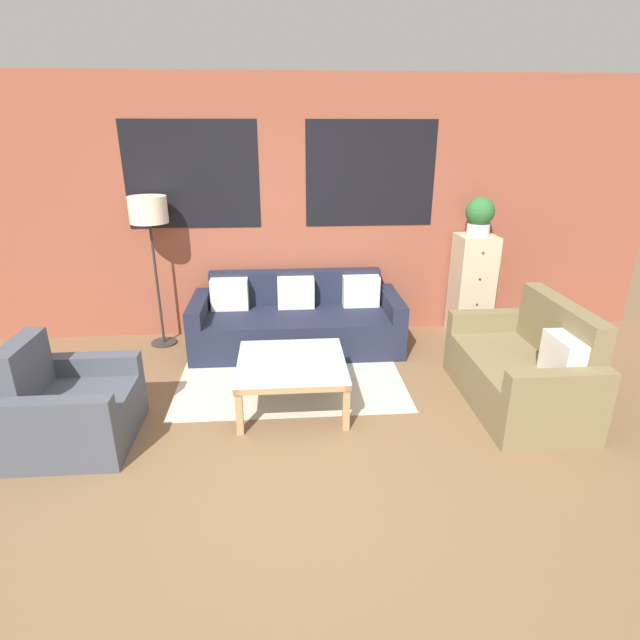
% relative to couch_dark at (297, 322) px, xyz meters
% --- Properties ---
extents(ground_plane, '(16.00, 16.00, 0.00)m').
position_rel_couch_dark_xyz_m(ground_plane, '(-0.11, -1.95, -0.28)').
color(ground_plane, brown).
extents(wall_back_brick, '(8.40, 0.09, 2.80)m').
position_rel_couch_dark_xyz_m(wall_back_brick, '(-0.11, 0.49, 1.12)').
color(wall_back_brick, brown).
rests_on(wall_back_brick, ground_plane).
extents(rug, '(2.13, 1.56, 0.00)m').
position_rel_couch_dark_xyz_m(rug, '(-0.08, -0.71, -0.28)').
color(rug, beige).
rests_on(rug, ground_plane).
extents(couch_dark, '(2.22, 0.88, 0.78)m').
position_rel_couch_dark_xyz_m(couch_dark, '(0.00, 0.00, 0.00)').
color(couch_dark, '#1E2338').
rests_on(couch_dark, ground_plane).
extents(settee_vintage, '(0.80, 1.43, 0.92)m').
position_rel_couch_dark_xyz_m(settee_vintage, '(1.90, -1.38, 0.03)').
color(settee_vintage, olive).
rests_on(settee_vintage, ground_plane).
extents(armchair_corner, '(0.80, 0.85, 0.84)m').
position_rel_couch_dark_xyz_m(armchair_corner, '(-1.75, -1.68, -0.01)').
color(armchair_corner, '#474C56').
rests_on(armchair_corner, ground_plane).
extents(coffee_table, '(0.91, 0.91, 0.42)m').
position_rel_couch_dark_xyz_m(coffee_table, '(-0.08, -1.26, 0.08)').
color(coffee_table, silver).
rests_on(coffee_table, ground_plane).
extents(floor_lamp, '(0.39, 0.39, 1.62)m').
position_rel_couch_dark_xyz_m(floor_lamp, '(-1.49, 0.18, 1.13)').
color(floor_lamp, '#2D2D2D').
rests_on(floor_lamp, ground_plane).
extents(drawer_cabinet, '(0.41, 0.43, 1.17)m').
position_rel_couch_dark_xyz_m(drawer_cabinet, '(2.00, 0.20, 0.30)').
color(drawer_cabinet, '#C6B793').
rests_on(drawer_cabinet, ground_plane).
extents(potted_plant, '(0.31, 0.31, 0.41)m').
position_rel_couch_dark_xyz_m(potted_plant, '(2.00, 0.20, 1.10)').
color(potted_plant, silver).
rests_on(potted_plant, drawer_cabinet).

